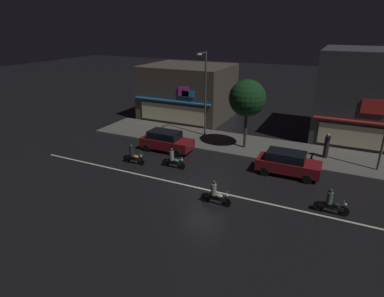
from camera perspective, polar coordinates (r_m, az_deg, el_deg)
ground_plane at (r=20.84m, az=2.18°, el=-7.23°), size 140.00×140.00×0.00m
lane_divider_stripe at (r=20.84m, az=2.18°, el=-7.21°), size 27.09×0.16×0.01m
sidewalk_far at (r=28.33m, az=9.20°, el=0.61°), size 28.51×5.14×0.14m
storefront_left_block at (r=36.32m, az=-0.71°, el=10.07°), size 9.08×7.83×5.75m
storefront_center_block at (r=32.83m, az=27.75°, el=8.39°), size 7.21×8.36×7.94m
streetlamp_west at (r=28.98m, az=2.23°, el=10.62°), size 0.44×1.64×7.60m
pedestrian_on_sidewalk at (r=26.98m, az=22.71°, el=0.33°), size 0.39×0.39×1.96m
street_tree at (r=26.47m, az=9.76°, el=8.74°), size 2.98×2.98×5.70m
parked_car_near_kerb at (r=26.74m, az=-4.57°, el=1.39°), size 4.30×1.98×1.67m
parked_car_trailing at (r=23.41m, az=16.58°, el=-2.46°), size 4.30×1.98×1.67m
motorcycle_lead at (r=23.59m, az=-3.39°, el=-2.00°), size 1.90×0.60×1.52m
motorcycle_following at (r=24.63m, az=-10.41°, el=-1.29°), size 1.90×0.60×1.52m
motorcycle_opposite_lane at (r=19.67m, az=23.34°, el=-8.89°), size 1.90×0.60×1.52m
motorcycle_trailing_far at (r=18.99m, az=4.11°, el=-8.14°), size 1.90×0.60×1.52m
traffic_cone at (r=24.78m, az=13.95°, el=-2.34°), size 0.36×0.36×0.55m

